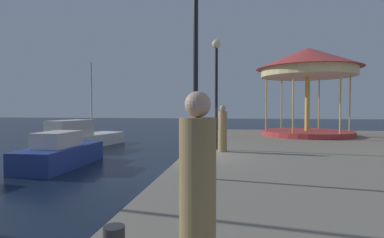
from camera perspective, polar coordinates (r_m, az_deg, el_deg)
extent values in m
plane|color=black|center=(11.56, -1.36, -10.43)|extent=(120.00, 120.00, 0.00)
cube|color=gray|center=(12.31, 31.54, -8.08)|extent=(13.43, 25.82, 0.80)
cube|color=navy|center=(14.19, -23.49, -6.48)|extent=(1.76, 4.44, 0.87)
cube|color=beige|center=(13.89, -24.07, -3.54)|extent=(1.23, 1.95, 0.64)
cube|color=#4C6070|center=(14.71, -22.05, -2.70)|extent=(1.05, 0.10, 0.29)
cube|color=white|center=(20.69, -19.49, -3.90)|extent=(3.11, 6.45, 0.78)
cube|color=beige|center=(19.59, -22.03, -1.66)|extent=(1.85, 2.94, 0.99)
cylinder|color=silver|center=(21.09, -18.47, 3.70)|extent=(0.12, 0.12, 4.71)
cylinder|color=silver|center=(20.02, -20.90, -0.41)|extent=(0.64, 2.74, 0.08)
cylinder|color=#B23333|center=(20.03, 20.88, -2.49)|extent=(5.45, 5.45, 0.30)
cylinder|color=gold|center=(19.97, 20.95, 2.69)|extent=(0.28, 0.28, 3.32)
cylinder|color=#F2E099|center=(20.08, 21.02, 8.14)|extent=(5.62, 5.62, 0.50)
cone|color=#C63D38|center=(20.20, 21.05, 10.65)|extent=(6.25, 6.25, 1.28)
cylinder|color=gold|center=(20.65, 27.66, 2.56)|extent=(0.08, 0.08, 3.32)
cylinder|color=gold|center=(22.34, 22.84, 2.59)|extent=(0.08, 0.08, 3.32)
cylinder|color=gold|center=(21.85, 16.54, 2.68)|extent=(0.08, 0.08, 3.32)
cylinder|color=gold|center=(19.58, 13.86, 2.78)|extent=(0.08, 0.08, 3.32)
cylinder|color=gold|center=(17.62, 18.54, 2.81)|extent=(0.08, 0.08, 3.32)
cylinder|color=gold|center=(18.23, 26.23, 2.68)|extent=(0.08, 0.08, 3.32)
cylinder|color=black|center=(7.33, 0.70, 5.85)|extent=(0.12, 0.12, 4.38)
cylinder|color=black|center=(12.45, 4.61, 3.75)|extent=(0.12, 0.12, 4.14)
sphere|color=#F9E5B2|center=(12.71, 4.64, 13.94)|extent=(0.36, 0.36, 0.36)
cylinder|color=#2D2D33|center=(16.04, 2.89, -3.29)|extent=(0.24, 0.24, 0.40)
cylinder|color=#2D2D33|center=(16.30, 3.36, -3.21)|extent=(0.24, 0.24, 0.40)
cylinder|color=#937A4C|center=(11.87, 5.80, -2.34)|extent=(0.34, 0.34, 1.58)
sphere|color=tan|center=(11.84, 5.82, 2.06)|extent=(0.24, 0.24, 0.24)
cylinder|color=#937A4C|center=(2.88, 1.08, -16.11)|extent=(0.34, 0.34, 1.63)
sphere|color=tan|center=(2.74, 1.09, 2.78)|extent=(0.24, 0.24, 0.24)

